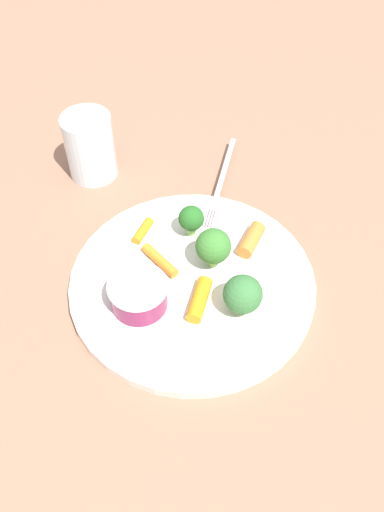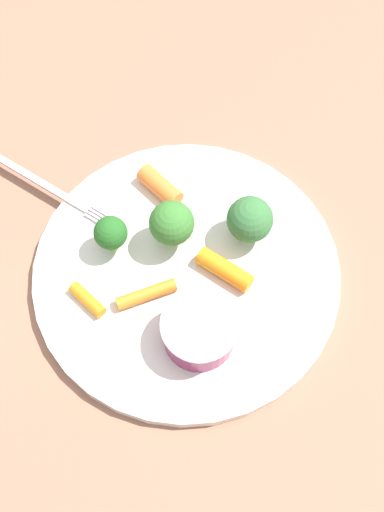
{
  "view_description": "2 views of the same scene",
  "coord_description": "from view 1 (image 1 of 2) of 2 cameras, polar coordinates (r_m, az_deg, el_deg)",
  "views": [
    {
      "loc": [
        -0.18,
        -0.32,
        0.49
      ],
      "look_at": [
        0.01,
        0.02,
        0.03
      ],
      "focal_mm": 38.07,
      "sensor_mm": 36.0,
      "label": 1
    },
    {
      "loc": [
        -0.24,
        0.04,
        0.52
      ],
      "look_at": [
        0.01,
        -0.01,
        0.02
      ],
      "focal_mm": 45.07,
      "sensor_mm": 36.0,
      "label": 2
    }
  ],
  "objects": [
    {
      "name": "broccoli_floret_0",
      "position": [
        0.55,
        5.35,
        -4.05
      ],
      "size": [
        0.04,
        0.04,
        0.05
      ],
      "color": "#99C56D",
      "rests_on": "plate"
    },
    {
      "name": "ground_plane",
      "position": [
        0.61,
        0.03,
        -3.19
      ],
      "size": [
        2.4,
        2.4,
        0.0
      ],
      "primitive_type": "plane",
      "color": "#93644D"
    },
    {
      "name": "carrot_stick_1",
      "position": [
        0.61,
        -3.4,
        -0.45
      ],
      "size": [
        0.02,
        0.05,
        0.01
      ],
      "primitive_type": "cylinder",
      "rotation": [
        1.57,
        0.0,
        0.2
      ],
      "color": "orange",
      "rests_on": "plate"
    },
    {
      "name": "sauce_cup",
      "position": [
        0.57,
        -5.7,
        -3.94
      ],
      "size": [
        0.06,
        0.06,
        0.03
      ],
      "color": "maroon",
      "rests_on": "plate"
    },
    {
      "name": "broccoli_floret_2",
      "position": [
        0.59,
        2.25,
        1.0
      ],
      "size": [
        0.04,
        0.04,
        0.05
      ],
      "color": "#85B75E",
      "rests_on": "plate"
    },
    {
      "name": "carrot_stick_0",
      "position": [
        0.57,
        0.79,
        -4.6
      ],
      "size": [
        0.05,
        0.05,
        0.02
      ],
      "primitive_type": "cylinder",
      "rotation": [
        1.57,
        0.0,
        5.51
      ],
      "color": "orange",
      "rests_on": "plate"
    },
    {
      "name": "broccoli_floret_1",
      "position": [
        0.62,
        -0.08,
        3.92
      ],
      "size": [
        0.03,
        0.03,
        0.04
      ],
      "color": "#7DBA5B",
      "rests_on": "plate"
    },
    {
      "name": "drinking_glass",
      "position": [
        0.72,
        -10.68,
        11.24
      ],
      "size": [
        0.06,
        0.06,
        0.09
      ],
      "primitive_type": "cylinder",
      "color": "silver",
      "rests_on": "ground_plane"
    },
    {
      "name": "carrot_stick_3",
      "position": [
        0.64,
        -5.19,
        2.66
      ],
      "size": [
        0.04,
        0.03,
        0.01
      ],
      "primitive_type": "cylinder",
      "rotation": [
        1.57,
        0.0,
        5.35
      ],
      "color": "orange",
      "rests_on": "plate"
    },
    {
      "name": "plate",
      "position": [
        0.6,
        0.03,
        -2.85
      ],
      "size": [
        0.27,
        0.27,
        0.01
      ],
      "primitive_type": "cylinder",
      "color": "silver",
      "rests_on": "ground_plane"
    },
    {
      "name": "fork",
      "position": [
        0.7,
        3.07,
        7.81
      ],
      "size": [
        0.12,
        0.13,
        0.0
      ],
      "color": "#BEB3B9",
      "rests_on": "plate"
    },
    {
      "name": "carrot_stick_2",
      "position": [
        0.63,
        6.24,
        1.7
      ],
      "size": [
        0.05,
        0.04,
        0.02
      ],
      "primitive_type": "cylinder",
      "rotation": [
        1.57,
        0.0,
        2.17
      ],
      "color": "orange",
      "rests_on": "plate"
    }
  ]
}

